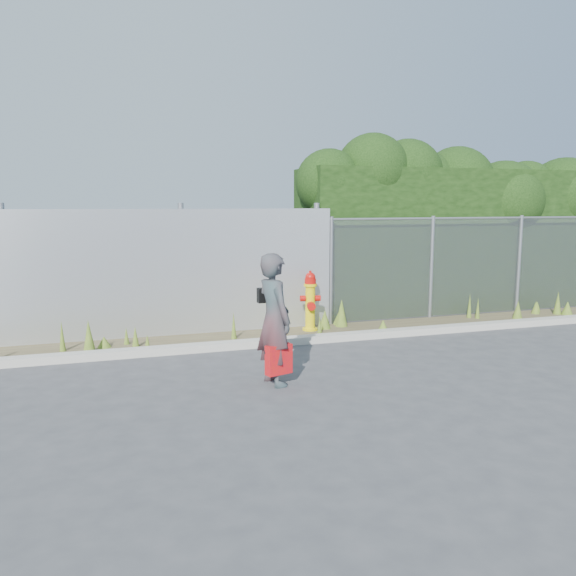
{
  "coord_description": "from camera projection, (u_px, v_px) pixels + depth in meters",
  "views": [
    {
      "loc": [
        -2.86,
        -6.74,
        2.28
      ],
      "look_at": [
        -0.3,
        1.4,
        1.0
      ],
      "focal_mm": 35.0,
      "sensor_mm": 36.0,
      "label": 1
    }
  ],
  "objects": [
    {
      "name": "ground",
      "position": [
        340.0,
        375.0,
        7.54
      ],
      "size": [
        80.0,
        80.0,
        0.0
      ],
      "primitive_type": "plane",
      "color": "#3D3D3F",
      "rests_on": "ground"
    },
    {
      "name": "black_shoulder_bag",
      "position": [
        267.0,
        295.0,
        7.26
      ],
      "size": [
        0.25,
        0.11,
        0.19
      ],
      "rotation": [
        0.0,
        0.0,
        0.07
      ],
      "color": "black"
    },
    {
      "name": "weed_strip",
      "position": [
        272.0,
        330.0,
        9.74
      ],
      "size": [
        16.0,
        1.25,
        0.52
      ],
      "color": "#4D432C",
      "rests_on": "ground"
    },
    {
      "name": "fire_hydrant",
      "position": [
        310.0,
        302.0,
        10.07
      ],
      "size": [
        0.37,
        0.33,
        1.1
      ],
      "rotation": [
        0.0,
        0.0,
        -0.21
      ],
      "color": "yellow",
      "rests_on": "ground"
    },
    {
      "name": "red_tote_bag",
      "position": [
        279.0,
        359.0,
        7.01
      ],
      "size": [
        0.34,
        0.12,
        0.44
      ],
      "rotation": [
        0.0,
        0.0,
        0.3
      ],
      "color": "#B30A1C"
    },
    {
      "name": "hedge",
      "position": [
        461.0,
        215.0,
        12.35
      ],
      "size": [
        7.54,
        2.08,
        3.71
      ],
      "color": "black",
      "rests_on": "ground"
    },
    {
      "name": "corrugated_fence",
      "position": [
        89.0,
        276.0,
        9.25
      ],
      "size": [
        8.5,
        0.21,
        2.3
      ],
      "color": "#B0B2B7",
      "rests_on": "ground"
    },
    {
      "name": "curb",
      "position": [
        298.0,
        340.0,
        9.23
      ],
      "size": [
        16.0,
        0.22,
        0.12
      ],
      "primitive_type": "cube",
      "color": "#A3A094",
      "rests_on": "ground"
    },
    {
      "name": "chainlink_fence",
      "position": [
        476.0,
        266.0,
        11.48
      ],
      "size": [
        6.5,
        0.07,
        2.05
      ],
      "color": "gray",
      "rests_on": "ground"
    },
    {
      "name": "woman",
      "position": [
        274.0,
        319.0,
        7.07
      ],
      "size": [
        0.53,
        0.69,
        1.68
      ],
      "primitive_type": "imported",
      "rotation": [
        0.0,
        0.0,
        1.8
      ],
      "color": "#0E5C5E",
      "rests_on": "ground"
    }
  ]
}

